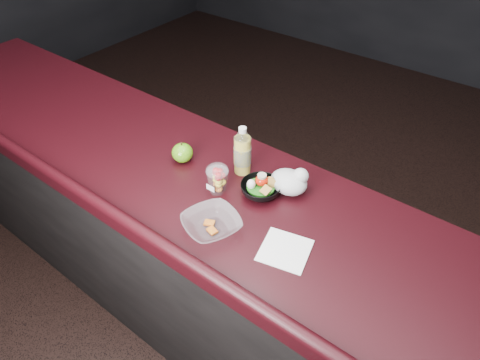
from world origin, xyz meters
name	(u,v)px	position (x,y,z in m)	size (l,w,h in m)	color
counter	(224,269)	(0.00, 0.30, 0.51)	(4.06, 0.71, 1.02)	black
lemonade_bottle	(242,154)	(0.00, 0.44, 1.11)	(0.07, 0.07, 0.21)	gold
fruit_cup	(217,178)	(0.00, 0.29, 1.08)	(0.09, 0.09, 0.12)	white
green_apple	(182,153)	(-0.24, 0.34, 1.06)	(0.09, 0.09, 0.09)	#2E860F
plastic_bag	(290,181)	(0.22, 0.45, 1.07)	(0.15, 0.12, 0.11)	silver
snack_bowl	(260,188)	(0.14, 0.37, 1.05)	(0.16, 0.16, 0.09)	black
takeout_bowl	(211,224)	(0.11, 0.11, 1.04)	(0.26, 0.26, 0.05)	silver
paper_napkin	(285,250)	(0.37, 0.19, 1.02)	(0.16, 0.16, 0.00)	white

